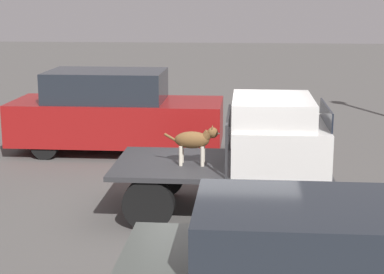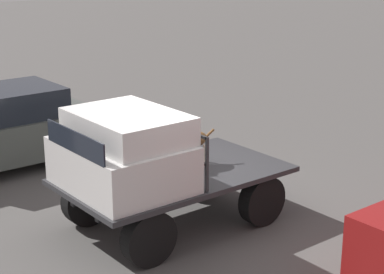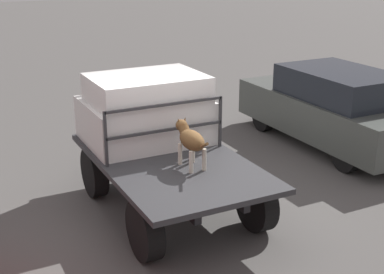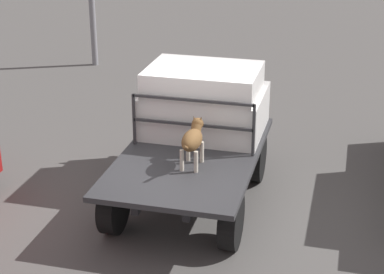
# 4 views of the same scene
# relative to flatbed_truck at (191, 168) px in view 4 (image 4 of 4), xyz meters

# --- Properties ---
(ground_plane) EXTENTS (80.00, 80.00, 0.00)m
(ground_plane) POSITION_rel_flatbed_truck_xyz_m (0.00, 0.00, -0.62)
(ground_plane) COLOR #514F4C
(flatbed_truck) EXTENTS (3.51, 2.04, 0.87)m
(flatbed_truck) POSITION_rel_flatbed_truck_xyz_m (0.00, 0.00, 0.00)
(flatbed_truck) COLOR black
(flatbed_truck) RESTS_ON ground
(truck_cab) EXTENTS (1.52, 1.92, 1.11)m
(truck_cab) POSITION_rel_flatbed_truck_xyz_m (0.91, 0.00, 0.78)
(truck_cab) COLOR silver
(truck_cab) RESTS_ON flatbed_truck
(truck_headboard) EXTENTS (0.04, 1.92, 0.83)m
(truck_headboard) POSITION_rel_flatbed_truck_xyz_m (0.12, 0.00, 0.81)
(truck_headboard) COLOR #2D2D30
(truck_headboard) RESTS_ON flatbed_truck
(dog) EXTENTS (0.92, 0.28, 0.66)m
(dog) POSITION_rel_flatbed_truck_xyz_m (-0.41, -0.14, 0.67)
(dog) COLOR beige
(dog) RESTS_ON flatbed_truck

